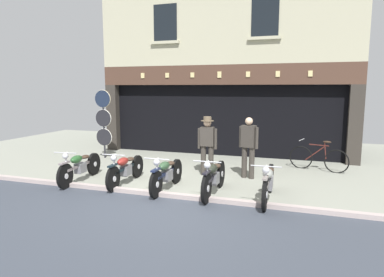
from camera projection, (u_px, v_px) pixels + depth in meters
ground at (147, 214)px, 6.96m from camera, size 21.37×22.00×0.18m
shop_facade at (231, 106)px, 14.18m from camera, size 9.67×4.42×6.55m
motorcycle_left at (80, 166)px, 9.20m from camera, size 0.62×2.06×0.91m
motorcycle_center_left at (126, 168)px, 8.94m from camera, size 0.62×2.01×0.91m
motorcycle_center at (167, 173)px, 8.41m from camera, size 0.62×1.96×0.91m
motorcycle_center_right at (214, 177)px, 8.05m from camera, size 0.62×2.01×0.93m
motorcycle_right at (268, 182)px, 7.64m from camera, size 0.62×2.07×0.93m
salesman_left at (207, 143)px, 9.80m from camera, size 0.56×0.37×1.69m
shopkeeper_center at (248, 145)px, 9.48m from camera, size 0.55×0.31×1.70m
tyre_sign_pole at (103, 119)px, 12.18m from camera, size 0.62×0.06×2.42m
advert_board_near at (294, 112)px, 11.90m from camera, size 0.65×0.03×1.07m
leaning_bicycle at (318, 158)px, 10.43m from camera, size 1.71×0.66×0.95m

